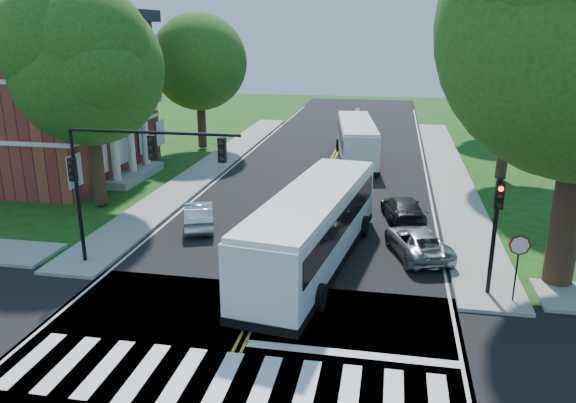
% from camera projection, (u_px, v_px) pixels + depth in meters
% --- Properties ---
extents(ground, '(140.00, 140.00, 0.00)m').
position_uv_depth(ground, '(227.00, 372.00, 16.38)').
color(ground, '#194110').
rests_on(ground, ground).
extents(road, '(14.00, 96.00, 0.01)m').
position_uv_depth(road, '(314.00, 197.00, 33.27)').
color(road, black).
rests_on(road, ground).
extents(cross_road, '(60.00, 12.00, 0.01)m').
position_uv_depth(cross_road, '(227.00, 372.00, 16.38)').
color(cross_road, black).
rests_on(cross_road, ground).
extents(center_line, '(0.36, 70.00, 0.01)m').
position_uv_depth(center_line, '(322.00, 180.00, 37.02)').
color(center_line, gold).
rests_on(center_line, road).
extents(edge_line_w, '(0.12, 70.00, 0.01)m').
position_uv_depth(edge_line_w, '(223.00, 175.00, 38.22)').
color(edge_line_w, silver).
rests_on(edge_line_w, road).
extents(edge_line_e, '(0.12, 70.00, 0.01)m').
position_uv_depth(edge_line_e, '(428.00, 185.00, 35.82)').
color(edge_line_e, silver).
rests_on(edge_line_e, road).
extents(crosswalk, '(12.60, 3.00, 0.01)m').
position_uv_depth(crosswalk, '(222.00, 382.00, 15.91)').
color(crosswalk, silver).
rests_on(crosswalk, road).
extents(stop_bar, '(6.60, 0.40, 0.01)m').
position_uv_depth(stop_bar, '(351.00, 354.00, 17.26)').
color(stop_bar, silver).
rests_on(stop_bar, road).
extents(sidewalk_nw, '(2.60, 40.00, 0.15)m').
position_uv_depth(sidewalk_nw, '(216.00, 163.00, 41.28)').
color(sidewalk_nw, gray).
rests_on(sidewalk_nw, ground).
extents(sidewalk_ne, '(2.60, 40.00, 0.15)m').
position_uv_depth(sidewalk_ne, '(448.00, 173.00, 38.36)').
color(sidewalk_ne, gray).
rests_on(sidewalk_ne, ground).
extents(tree_west_near, '(8.00, 8.00, 11.40)m').
position_uv_depth(tree_west_near, '(87.00, 69.00, 29.31)').
color(tree_west_near, '#331F14').
rests_on(tree_west_near, ground).
extents(tree_west_far, '(7.60, 7.60, 10.67)m').
position_uv_depth(tree_west_far, '(199.00, 62.00, 44.40)').
color(tree_west_far, '#331F14').
rests_on(tree_west_far, ground).
extents(tree_east_mid, '(8.40, 8.40, 11.93)m').
position_uv_depth(tree_east_mid, '(514.00, 57.00, 34.55)').
color(tree_east_mid, '#331F14').
rests_on(tree_east_mid, ground).
extents(tree_east_far, '(7.20, 7.20, 10.34)m').
position_uv_depth(tree_east_far, '(490.00, 60.00, 49.68)').
color(tree_east_far, '#331F14').
rests_on(tree_east_far, ground).
extents(signal_nw, '(7.15, 0.46, 5.66)m').
position_uv_depth(signal_nw, '(127.00, 166.00, 22.14)').
color(signal_nw, black).
rests_on(signal_nw, ground).
extents(signal_ne, '(0.30, 0.46, 4.40)m').
position_uv_depth(signal_ne, '(496.00, 222.00, 20.10)').
color(signal_ne, black).
rests_on(signal_ne, ground).
extents(stop_sign, '(0.76, 0.08, 2.53)m').
position_uv_depth(stop_sign, '(519.00, 252.00, 19.80)').
color(stop_sign, black).
rests_on(stop_sign, ground).
extents(bus_lead, '(4.46, 12.72, 3.23)m').
position_uv_depth(bus_lead, '(313.00, 227.00, 23.27)').
color(bus_lead, white).
rests_on(bus_lead, road).
extents(bus_follow, '(3.93, 11.55, 2.93)m').
position_uv_depth(bus_follow, '(356.00, 140.00, 42.17)').
color(bus_follow, white).
rests_on(bus_follow, road).
extents(hatchback, '(2.61, 4.17, 1.30)m').
position_uv_depth(hatchback, '(199.00, 215.00, 28.06)').
color(hatchback, silver).
rests_on(hatchback, road).
extents(suv, '(3.27, 4.85, 1.24)m').
position_uv_depth(suv, '(417.00, 242.00, 24.58)').
color(suv, '#ACAEB3').
rests_on(suv, road).
extents(dark_sedan, '(2.57, 4.70, 1.29)m').
position_uv_depth(dark_sedan, '(403.00, 209.00, 28.95)').
color(dark_sedan, black).
rests_on(dark_sedan, road).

